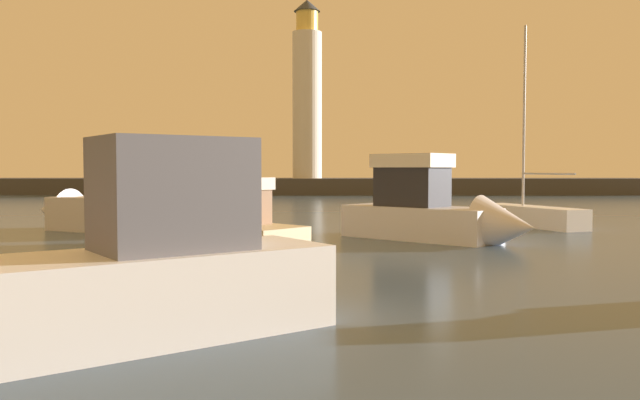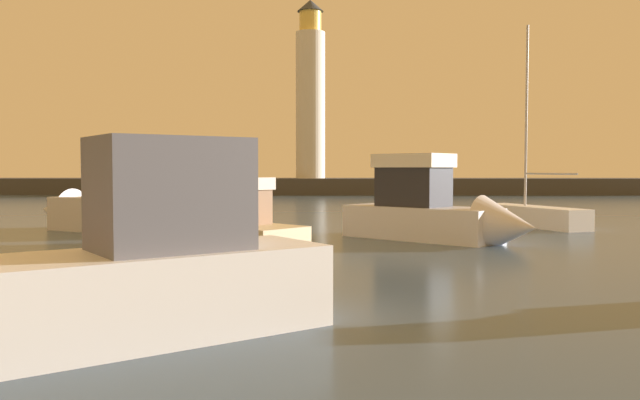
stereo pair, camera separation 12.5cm
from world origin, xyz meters
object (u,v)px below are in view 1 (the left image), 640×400
(motorboat_3, at_px, (214,232))
(motorboat_4, at_px, (439,212))
(motorboat_2, at_px, (85,279))
(sailboat_moored, at_px, (531,215))
(lighthouse, at_px, (307,94))
(motorboat_5, at_px, (109,205))

(motorboat_3, xyz_separation_m, motorboat_4, (7.85, 4.17, 0.35))
(motorboat_3, bearing_deg, motorboat_4, 28.00)
(motorboat_2, xyz_separation_m, sailboat_moored, (13.40, 21.09, -0.50))
(lighthouse, xyz_separation_m, motorboat_2, (-1.61, -60.82, -9.74))
(sailboat_moored, bearing_deg, motorboat_3, -141.99)
(lighthouse, xyz_separation_m, motorboat_4, (6.33, -45.95, -9.71))
(motorboat_5, distance_m, sailboat_moored, 19.40)
(motorboat_2, xyz_separation_m, motorboat_4, (7.95, 14.87, 0.03))
(motorboat_2, relative_size, motorboat_3, 1.29)
(motorboat_2, relative_size, sailboat_moored, 0.80)
(lighthouse, xyz_separation_m, motorboat_3, (-1.52, -50.13, -10.06))
(motorboat_2, relative_size, motorboat_4, 1.06)
(motorboat_2, height_order, motorboat_5, motorboat_5)
(motorboat_4, bearing_deg, sailboat_moored, 48.79)
(motorboat_4, distance_m, sailboat_moored, 8.29)
(motorboat_4, bearing_deg, motorboat_3, -152.00)
(motorboat_2, distance_m, sailboat_moored, 24.99)
(motorboat_3, height_order, motorboat_4, motorboat_4)
(motorboat_2, height_order, motorboat_4, motorboat_4)
(lighthouse, bearing_deg, sailboat_moored, -73.48)
(motorboat_5, bearing_deg, motorboat_3, -52.90)
(sailboat_moored, bearing_deg, motorboat_2, -122.42)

